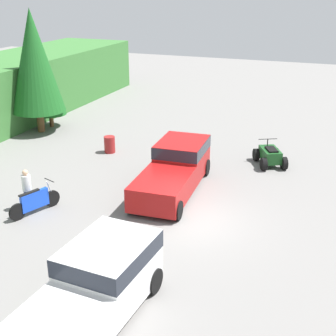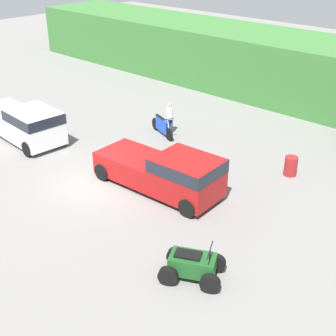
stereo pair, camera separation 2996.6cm
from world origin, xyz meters
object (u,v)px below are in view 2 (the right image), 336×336
object	(u,v)px
traffic_cone	(108,150)
steel_barrel	(291,166)
pickup_truck_red	(167,171)
pickup_truck_second	(24,122)
dirt_bike	(162,126)
rider_person	(170,117)
quad_atv	(192,265)

from	to	relation	value
traffic_cone	steel_barrel	world-z (taller)	steel_barrel
pickup_truck_red	steel_barrel	bearing A→B (deg)	54.58
pickup_truck_second	traffic_cone	xyz separation A→B (m)	(4.54, 1.67, -0.72)
dirt_bike	traffic_cone	size ratio (longest dim) A/B	3.96
rider_person	quad_atv	bearing A→B (deg)	-29.89
dirt_bike	traffic_cone	bearing A→B (deg)	-74.74
rider_person	steel_barrel	size ratio (longest dim) A/B	1.95
pickup_truck_second	rider_person	xyz separation A→B (m)	(4.99, 5.64, -0.04)
steel_barrel	dirt_bike	bearing A→B (deg)	-175.64
pickup_truck_red	pickup_truck_second	bearing A→B (deg)	-177.53
pickup_truck_second	dirt_bike	xyz separation A→B (m)	(4.84, 5.22, -0.49)
pickup_truck_red	steel_barrel	size ratio (longest dim) A/B	6.57
pickup_truck_red	rider_person	size ratio (longest dim) A/B	3.38
dirt_bike	traffic_cone	world-z (taller)	dirt_bike
pickup_truck_red	dirt_bike	world-z (taller)	pickup_truck_red
pickup_truck_second	steel_barrel	size ratio (longest dim) A/B	6.88
rider_person	traffic_cone	world-z (taller)	rider_person
pickup_truck_red	quad_atv	distance (m)	5.48
traffic_cone	quad_atv	bearing A→B (deg)	-25.22
quad_atv	traffic_cone	xyz separation A→B (m)	(-8.84, 4.16, -0.22)
pickup_truck_red	dirt_bike	bearing A→B (deg)	131.69
pickup_truck_second	steel_barrel	world-z (taller)	pickup_truck_second
pickup_truck_red	rider_person	xyz separation A→B (m)	(-4.14, 4.71, -0.04)
pickup_truck_red	pickup_truck_second	size ratio (longest dim) A/B	0.95
pickup_truck_second	steel_barrel	bearing A→B (deg)	28.93
steel_barrel	pickup_truck_second	bearing A→B (deg)	-154.58
quad_atv	traffic_cone	distance (m)	9.77
dirt_bike	rider_person	size ratio (longest dim) A/B	1.27
pickup_truck_red	traffic_cone	world-z (taller)	pickup_truck_red
pickup_truck_red	dirt_bike	xyz separation A→B (m)	(-4.29, 4.28, -0.48)
pickup_truck_second	rider_person	bearing A→B (deg)	52.03
dirt_bike	rider_person	xyz separation A→B (m)	(0.15, 0.42, 0.44)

